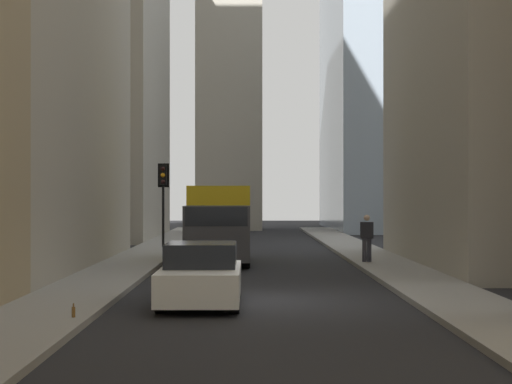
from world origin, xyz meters
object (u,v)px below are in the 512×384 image
(traffic_light_midblock, at_px, (163,185))
(discarded_bottle, at_px, (73,312))
(pedestrian, at_px, (367,236))
(sedan_white, at_px, (201,276))
(delivery_truck, at_px, (220,224))

(traffic_light_midblock, bearing_deg, discarded_bottle, -178.68)
(pedestrian, relative_size, discarded_bottle, 6.19)
(sedan_white, distance_m, discarded_bottle, 3.81)
(discarded_bottle, bearing_deg, traffic_light_midblock, 1.32)
(delivery_truck, xyz_separation_m, pedestrian, (-1.23, -5.27, -0.41))
(traffic_light_midblock, bearing_deg, delivery_truck, -160.88)
(delivery_truck, distance_m, traffic_light_midblock, 8.86)
(delivery_truck, relative_size, sedan_white, 1.50)
(sedan_white, bearing_deg, traffic_light_midblock, 7.77)
(traffic_light_midblock, relative_size, discarded_bottle, 14.19)
(delivery_truck, relative_size, pedestrian, 3.86)
(delivery_truck, xyz_separation_m, sedan_white, (-12.72, -0.00, -0.80))
(pedestrian, distance_m, discarded_bottle, 16.38)
(traffic_light_midblock, distance_m, pedestrian, 12.63)
(pedestrian, xyz_separation_m, discarded_bottle, (-14.50, 7.58, -0.80))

